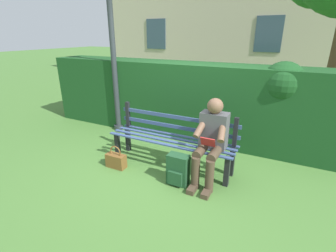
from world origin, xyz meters
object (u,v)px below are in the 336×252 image
(backpack, at_px, (178,170))
(lamp_post, at_px, (111,29))
(park_bench, at_px, (172,139))
(handbag, at_px, (116,160))
(person_seated, at_px, (211,139))

(backpack, bearing_deg, lamp_post, -33.03)
(park_bench, xyz_separation_m, handbag, (0.76, 0.50, -0.33))
(person_seated, bearing_deg, lamp_post, -23.22)
(park_bench, relative_size, person_seated, 1.70)
(backpack, relative_size, handbag, 1.21)
(person_seated, height_order, handbag, person_seated)
(park_bench, height_order, lamp_post, lamp_post)
(backpack, xyz_separation_m, lamp_post, (2.08, -1.35, 1.88))
(backpack, height_order, handbag, backpack)
(handbag, distance_m, lamp_post, 2.61)
(park_bench, distance_m, person_seated, 0.71)
(handbag, bearing_deg, person_seated, -166.81)
(handbag, height_order, lamp_post, lamp_post)
(person_seated, xyz_separation_m, handbag, (1.43, 0.33, -0.52))
(backpack, xyz_separation_m, handbag, (1.07, 0.03, -0.10))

